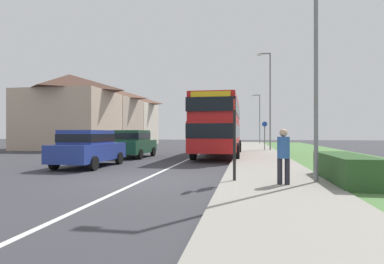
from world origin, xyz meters
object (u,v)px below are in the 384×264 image
Objects in this scene: street_lamp_near at (312,37)px; street_lamp_mid at (269,95)px; cycle_route_sign at (265,134)px; bus_stop_sign at (234,133)px; parked_car_blue at (88,147)px; pedestrian_at_stop at (283,154)px; double_decker_bus at (219,124)px; street_lamp_far at (259,116)px; parked_car_dark_green at (133,143)px.

street_lamp_mid reaches higher than street_lamp_near.
bus_stop_sign is at bearing -96.21° from cycle_route_sign.
street_lamp_near is at bearing -21.43° from parked_car_blue.
pedestrian_at_stop is 0.20× the size of street_lamp_mid.
double_decker_bus reaches higher than cycle_route_sign.
street_lamp_near is at bearing -71.26° from double_decker_bus.
street_lamp_mid is (-0.02, 17.19, 0.32)m from street_lamp_near.
pedestrian_at_stop is at bearing -92.82° from street_lamp_mid.
street_lamp_mid is at bearing 82.58° from bus_stop_sign.
street_lamp_far is (3.50, 23.04, 1.79)m from double_decker_bus.
double_decker_bus is at bearing -116.83° from cycle_route_sign.
street_lamp_near is (9.00, -3.53, 3.46)m from parked_car_blue.
street_lamp_far is (8.74, 24.86, 2.99)m from parked_car_dark_green.
street_lamp_near is (0.90, 0.64, 3.41)m from pedestrian_at_stop.
parked_car_dark_green is (0.08, 5.49, 0.02)m from parked_car_blue.
bus_stop_sign is 0.31× the size of street_lamp_mid.
street_lamp_mid is (3.66, 6.35, 2.56)m from double_decker_bus.
cycle_route_sign is 17.64m from street_lamp_near.
pedestrian_at_stop is at bearing -91.69° from cycle_route_sign.
street_lamp_near is at bearing -89.94° from street_lamp_mid.
parked_car_dark_green is at bearing -109.37° from street_lamp_far.
street_lamp_near is (3.68, -10.84, 2.24)m from double_decker_bus.
double_decker_bus is 7.37m from cycle_route_sign.
street_lamp_mid is at bearing -89.44° from street_lamp_far.
bus_stop_sign is at bearing -97.42° from street_lamp_mid.
pedestrian_at_stop is at bearing -21.08° from bus_stop_sign.
double_decker_bus is 4.00× the size of cycle_route_sign.
parked_car_blue is (-5.32, -7.31, -1.22)m from double_decker_bus.
street_lamp_mid is 1.22× the size of street_lamp_far.
parked_car_dark_green is at bearing -160.83° from double_decker_bus.
double_decker_bus is 2.39× the size of parked_car_blue.
bus_stop_sign reaches higher than parked_car_dark_green.
bus_stop_sign is at bearing -93.52° from street_lamp_far.
cycle_route_sign is 0.37× the size of street_lamp_far.
parked_car_dark_green is 12.66m from street_lamp_mid.
street_lamp_near reaches higher than parked_car_dark_green.
parked_car_dark_green is at bearing -135.61° from cycle_route_sign.
parked_car_dark_green reaches higher than parked_car_blue.
bus_stop_sign is (-1.37, 0.53, 0.56)m from pedestrian_at_stop.
parked_car_dark_green is 0.54× the size of street_lamp_near.
cycle_route_sign is at bearing 63.17° from double_decker_bus.
street_lamp_mid is (8.98, 13.66, 3.78)m from parked_car_blue.
double_decker_bus is at bearing 103.62° from pedestrian_at_stop.
cycle_route_sign is at bearing 88.31° from pedestrian_at_stop.
parked_car_blue is at bearing 152.76° from pedestrian_at_stop.
parked_car_blue is at bearing -123.34° from street_lamp_mid.
double_decker_bus is 1.32× the size of street_lamp_near.
cycle_route_sign reaches higher than pedestrian_at_stop.
street_lamp_far is at bearing 89.36° from cycle_route_sign.
cycle_route_sign is (1.90, 17.50, -0.11)m from bus_stop_sign.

